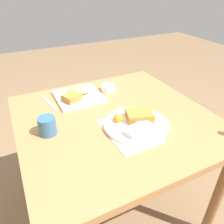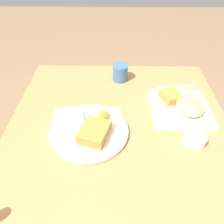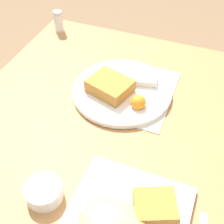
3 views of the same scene
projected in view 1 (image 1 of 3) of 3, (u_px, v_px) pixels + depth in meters
ground_plane at (114, 206)px, 1.45m from camera, size 8.00×8.00×0.00m
dining_table at (115, 130)px, 1.12m from camera, size 0.92×0.90×0.71m
menu_card at (129, 131)px, 0.97m from camera, size 0.20×0.28×0.00m
plate_square_near at (78, 94)px, 1.24m from camera, size 0.25×0.25×0.06m
plate_oval_far at (136, 122)px, 1.00m from camera, size 0.30×0.30×0.05m
sauce_ramekin at (108, 88)px, 1.31m from camera, size 0.08×0.08×0.04m
butter_knife at (49, 102)px, 1.19m from camera, size 0.05×0.19×0.00m
coffee_mug at (47, 126)px, 0.94m from camera, size 0.08×0.08×0.08m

